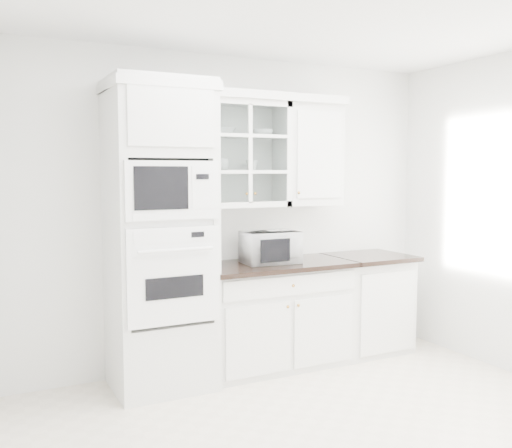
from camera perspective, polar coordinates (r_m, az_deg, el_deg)
ground at (r=3.90m, az=8.81°, el=-20.58°), size 4.00×3.50×0.01m
room_shell at (r=3.87m, az=5.47°, el=6.39°), size 4.00×3.50×2.70m
oven_column at (r=4.49m, az=-9.56°, el=-1.23°), size 0.76×0.68×2.40m
base_cabinet_run at (r=5.05m, az=1.86°, el=-8.96°), size 1.32×0.67×0.92m
extra_base_cabinet at (r=5.58m, az=11.01°, el=-7.68°), size 0.72×0.67×0.92m
upper_cabinet_glass at (r=4.90m, az=-1.45°, el=6.99°), size 0.80×0.33×0.90m
upper_cabinet_solid at (r=5.23m, az=5.31°, el=6.86°), size 0.55×0.33×0.90m
crown_molding at (r=4.88m, az=-2.48°, el=12.71°), size 2.14×0.38×0.07m
countertop_microwave at (r=4.91m, az=1.39°, el=-2.30°), size 0.50×0.43×0.27m
bowl_a at (r=4.85m, az=-3.61°, el=9.25°), size 0.25×0.25×0.06m
bowl_b at (r=5.00m, az=0.65°, el=9.11°), size 0.21×0.21×0.06m
cup_a at (r=4.84m, az=-3.50°, el=5.95°), size 0.15×0.15×0.10m
cup_b at (r=4.95m, az=-0.44°, el=5.90°), size 0.13×0.13×0.10m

